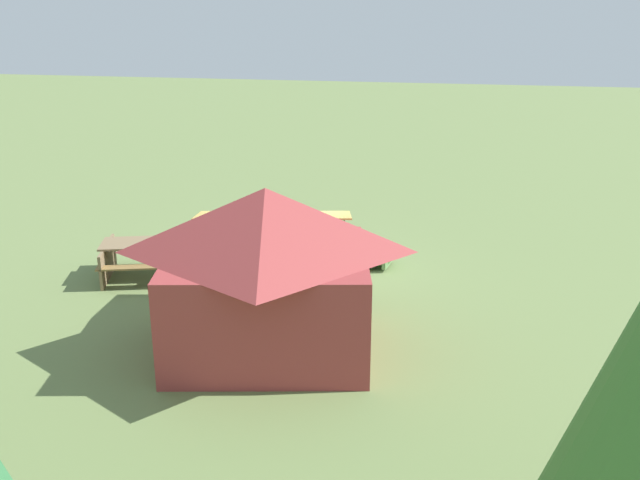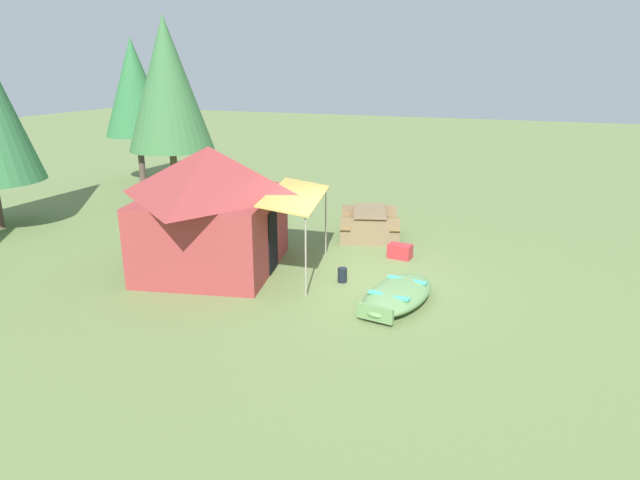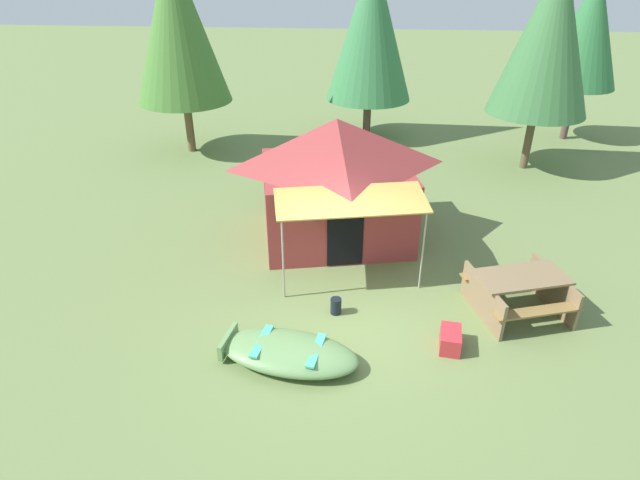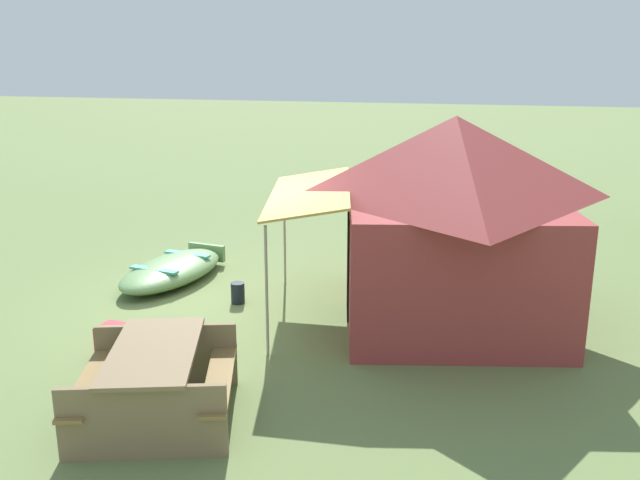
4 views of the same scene
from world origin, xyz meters
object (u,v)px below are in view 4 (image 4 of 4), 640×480
Objects in this scene: beached_rowboat at (172,270)px; picnic_table at (155,376)px; canvas_cabin_tent at (451,216)px; fuel_can at (238,293)px; cooler_box at (121,340)px.

picnic_table is at bearing 23.36° from beached_rowboat.
canvas_cabin_tent is 14.50× the size of fuel_can.
beached_rowboat is 0.54× the size of canvas_cabin_tent.
beached_rowboat is at bearing -167.82° from cooler_box.
canvas_cabin_tent reaches higher than beached_rowboat.
fuel_can is (0.20, -3.04, -1.30)m from canvas_cabin_tent.
fuel_can is (-1.99, 0.80, -0.01)m from cooler_box.
canvas_cabin_tent is 2.26× the size of picnic_table.
picnic_table is at bearing 6.21° from fuel_can.
cooler_box is 2.14m from fuel_can.
beached_rowboat is at bearing -156.64° from picnic_table.
picnic_table is at bearing -37.02° from canvas_cabin_tent.
canvas_cabin_tent is at bearing 142.98° from picnic_table.
picnic_table reaches higher than beached_rowboat.
picnic_table is (4.04, 1.75, 0.28)m from beached_rowboat.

